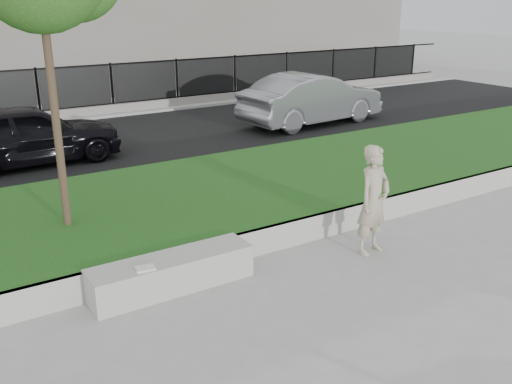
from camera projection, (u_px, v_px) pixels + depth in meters
ground at (306, 282)px, 7.47m from camera, size 90.00×90.00×0.00m
grass_bank at (201, 202)px, 9.80m from camera, size 34.00×4.00×0.40m
grass_kerb at (263, 241)px, 8.23m from camera, size 34.00×0.08×0.40m
street at (100, 145)px, 14.24m from camera, size 34.00×7.00×0.04m
far_pavement at (54, 114)px, 17.81m from camera, size 34.00×3.00×0.12m
iron_fence at (61, 103)px, 16.85m from camera, size 32.00×0.30×1.50m
stone_bench at (172, 273)px, 7.25m from camera, size 2.12×0.53×0.43m
man at (374, 200)px, 8.10m from camera, size 0.65×0.49×1.60m
book at (145, 268)px, 6.86m from camera, size 0.25×0.20×0.03m
car_dark at (27, 134)px, 12.33m from camera, size 3.97×1.69×1.34m
car_silver at (312, 99)px, 16.27m from camera, size 4.49×1.91×1.44m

